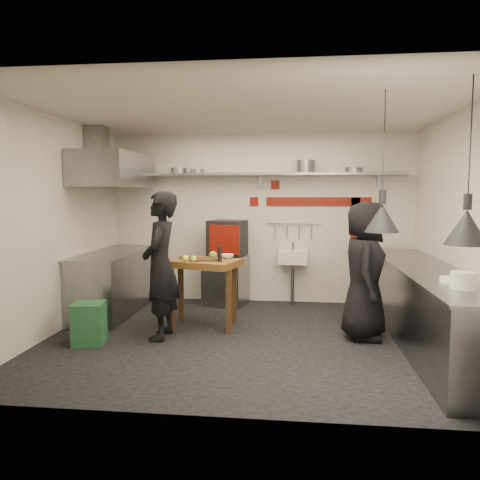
# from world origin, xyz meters

# --- Properties ---
(floor) EXTENTS (5.00, 5.00, 0.00)m
(floor) POSITION_xyz_m (0.00, 0.00, 0.00)
(floor) COLOR black
(floor) RESTS_ON ground
(ceiling) EXTENTS (5.00, 5.00, 0.00)m
(ceiling) POSITION_xyz_m (0.00, 0.00, 2.80)
(ceiling) COLOR beige
(ceiling) RESTS_ON floor
(wall_back) EXTENTS (5.00, 0.04, 2.80)m
(wall_back) POSITION_xyz_m (0.00, 2.10, 1.40)
(wall_back) COLOR silver
(wall_back) RESTS_ON floor
(wall_front) EXTENTS (5.00, 0.04, 2.80)m
(wall_front) POSITION_xyz_m (0.00, -2.10, 1.40)
(wall_front) COLOR silver
(wall_front) RESTS_ON floor
(wall_left) EXTENTS (0.04, 4.20, 2.80)m
(wall_left) POSITION_xyz_m (-2.50, 0.00, 1.40)
(wall_left) COLOR silver
(wall_left) RESTS_ON floor
(wall_right) EXTENTS (0.04, 4.20, 2.80)m
(wall_right) POSITION_xyz_m (2.50, 0.00, 1.40)
(wall_right) COLOR silver
(wall_right) RESTS_ON floor
(red_band_horiz) EXTENTS (1.70, 0.02, 0.14)m
(red_band_horiz) POSITION_xyz_m (0.95, 2.08, 1.68)
(red_band_horiz) COLOR maroon
(red_band_horiz) RESTS_ON wall_back
(red_band_vert) EXTENTS (0.14, 0.02, 1.10)m
(red_band_vert) POSITION_xyz_m (1.55, 2.08, 1.20)
(red_band_vert) COLOR maroon
(red_band_vert) RESTS_ON wall_back
(red_tile_a) EXTENTS (0.14, 0.02, 0.14)m
(red_tile_a) POSITION_xyz_m (0.25, 2.08, 1.95)
(red_tile_a) COLOR maroon
(red_tile_a) RESTS_ON wall_back
(red_tile_b) EXTENTS (0.14, 0.02, 0.14)m
(red_tile_b) POSITION_xyz_m (-0.10, 2.08, 1.68)
(red_tile_b) COLOR maroon
(red_tile_b) RESTS_ON wall_back
(back_shelf) EXTENTS (4.60, 0.34, 0.04)m
(back_shelf) POSITION_xyz_m (0.00, 1.92, 2.12)
(back_shelf) COLOR slate
(back_shelf) RESTS_ON wall_back
(shelf_bracket_left) EXTENTS (0.04, 0.06, 0.24)m
(shelf_bracket_left) POSITION_xyz_m (-1.90, 2.07, 2.02)
(shelf_bracket_left) COLOR slate
(shelf_bracket_left) RESTS_ON wall_back
(shelf_bracket_mid) EXTENTS (0.04, 0.06, 0.24)m
(shelf_bracket_mid) POSITION_xyz_m (0.00, 2.07, 2.02)
(shelf_bracket_mid) COLOR slate
(shelf_bracket_mid) RESTS_ON wall_back
(shelf_bracket_right) EXTENTS (0.04, 0.06, 0.24)m
(shelf_bracket_right) POSITION_xyz_m (1.90, 2.07, 2.02)
(shelf_bracket_right) COLOR slate
(shelf_bracket_right) RESTS_ON wall_back
(pan_far_left) EXTENTS (0.31, 0.31, 0.09)m
(pan_far_left) POSITION_xyz_m (-1.34, 1.92, 2.19)
(pan_far_left) COLOR slate
(pan_far_left) RESTS_ON back_shelf
(pan_mid_left) EXTENTS (0.27, 0.27, 0.07)m
(pan_mid_left) POSITION_xyz_m (-1.02, 1.92, 2.18)
(pan_mid_left) COLOR slate
(pan_mid_left) RESTS_ON back_shelf
(stock_pot) EXTENTS (0.39, 0.39, 0.20)m
(stock_pot) POSITION_xyz_m (0.74, 1.92, 2.24)
(stock_pot) COLOR slate
(stock_pot) RESTS_ON back_shelf
(pan_right) EXTENTS (0.29, 0.29, 0.08)m
(pan_right) POSITION_xyz_m (1.49, 1.92, 2.18)
(pan_right) COLOR slate
(pan_right) RESTS_ON back_shelf
(oven_stand) EXTENTS (0.74, 0.70, 0.80)m
(oven_stand) POSITION_xyz_m (-0.54, 1.77, 0.40)
(oven_stand) COLOR slate
(oven_stand) RESTS_ON floor
(combi_oven) EXTENTS (0.64, 0.61, 0.58)m
(combi_oven) POSITION_xyz_m (-0.51, 1.75, 1.09)
(combi_oven) COLOR black
(combi_oven) RESTS_ON oven_stand
(oven_door) EXTENTS (0.50, 0.14, 0.46)m
(oven_door) POSITION_xyz_m (-0.51, 1.48, 1.09)
(oven_door) COLOR maroon
(oven_door) RESTS_ON combi_oven
(oven_glass) EXTENTS (0.35, 0.09, 0.34)m
(oven_glass) POSITION_xyz_m (-0.52, 1.51, 1.09)
(oven_glass) COLOR black
(oven_glass) RESTS_ON oven_door
(hand_sink) EXTENTS (0.46, 0.34, 0.22)m
(hand_sink) POSITION_xyz_m (0.55, 1.92, 0.78)
(hand_sink) COLOR silver
(hand_sink) RESTS_ON wall_back
(sink_tap) EXTENTS (0.03, 0.03, 0.14)m
(sink_tap) POSITION_xyz_m (0.55, 1.92, 0.96)
(sink_tap) COLOR slate
(sink_tap) RESTS_ON hand_sink
(sink_drain) EXTENTS (0.06, 0.06, 0.66)m
(sink_drain) POSITION_xyz_m (0.55, 1.88, 0.34)
(sink_drain) COLOR slate
(sink_drain) RESTS_ON floor
(utensil_rail) EXTENTS (0.90, 0.02, 0.02)m
(utensil_rail) POSITION_xyz_m (0.55, 2.06, 1.32)
(utensil_rail) COLOR slate
(utensil_rail) RESTS_ON wall_back
(counter_right) EXTENTS (0.70, 3.80, 0.90)m
(counter_right) POSITION_xyz_m (2.15, 0.00, 0.45)
(counter_right) COLOR slate
(counter_right) RESTS_ON floor
(counter_right_top) EXTENTS (0.76, 3.90, 0.03)m
(counter_right_top) POSITION_xyz_m (2.15, 0.00, 0.92)
(counter_right_top) COLOR slate
(counter_right_top) RESTS_ON counter_right
(plate_stack) EXTENTS (0.30, 0.30, 0.15)m
(plate_stack) POSITION_xyz_m (2.12, -1.23, 1.01)
(plate_stack) COLOR silver
(plate_stack) RESTS_ON counter_right_top
(small_bowl_right) EXTENTS (0.25, 0.25, 0.05)m
(small_bowl_right) POSITION_xyz_m (2.10, -0.92, 0.96)
(small_bowl_right) COLOR silver
(small_bowl_right) RESTS_ON counter_right_top
(counter_left) EXTENTS (0.70, 1.90, 0.90)m
(counter_left) POSITION_xyz_m (-2.15, 1.05, 0.45)
(counter_left) COLOR slate
(counter_left) RESTS_ON floor
(counter_left_top) EXTENTS (0.76, 2.00, 0.03)m
(counter_left_top) POSITION_xyz_m (-2.15, 1.05, 0.92)
(counter_left_top) COLOR slate
(counter_left_top) RESTS_ON counter_left
(extractor_hood) EXTENTS (0.78, 1.60, 0.50)m
(extractor_hood) POSITION_xyz_m (-2.10, 1.05, 2.15)
(extractor_hood) COLOR slate
(extractor_hood) RESTS_ON ceiling
(hood_duct) EXTENTS (0.28, 0.28, 0.50)m
(hood_duct) POSITION_xyz_m (-2.35, 1.05, 2.55)
(hood_duct) COLOR slate
(hood_duct) RESTS_ON ceiling
(green_bin) EXTENTS (0.42, 0.42, 0.50)m
(green_bin) POSITION_xyz_m (-1.88, -0.43, 0.25)
(green_bin) COLOR #235933
(green_bin) RESTS_ON floor
(prep_table) EXTENTS (1.07, 0.88, 0.92)m
(prep_table) POSITION_xyz_m (-0.65, 0.45, 0.46)
(prep_table) COLOR brown
(prep_table) RESTS_ON floor
(cutting_board) EXTENTS (0.44, 0.37, 0.02)m
(cutting_board) POSITION_xyz_m (-0.63, 0.39, 0.93)
(cutting_board) COLOR #432B16
(cutting_board) RESTS_ON prep_table
(pepper_mill) EXTENTS (0.06, 0.06, 0.20)m
(pepper_mill) POSITION_xyz_m (-0.39, 0.28, 1.02)
(pepper_mill) COLOR black
(pepper_mill) RESTS_ON prep_table
(lemon_a) EXTENTS (0.10, 0.10, 0.09)m
(lemon_a) POSITION_xyz_m (-0.85, 0.28, 0.96)
(lemon_a) COLOR #F5FA1D
(lemon_a) RESTS_ON prep_table
(lemon_b) EXTENTS (0.09, 0.09, 0.08)m
(lemon_b) POSITION_xyz_m (-0.74, 0.25, 0.96)
(lemon_b) COLOR #F5FA1D
(lemon_b) RESTS_ON prep_table
(veg_ball) EXTENTS (0.13, 0.13, 0.11)m
(veg_ball) POSITION_xyz_m (-0.53, 0.56, 0.97)
(veg_ball) COLOR olive
(veg_ball) RESTS_ON prep_table
(steel_tray) EXTENTS (0.17, 0.12, 0.03)m
(steel_tray) POSITION_xyz_m (-0.92, 0.56, 0.94)
(steel_tray) COLOR slate
(steel_tray) RESTS_ON prep_table
(bowl) EXTENTS (0.19, 0.19, 0.06)m
(bowl) POSITION_xyz_m (-0.35, 0.62, 0.95)
(bowl) COLOR silver
(bowl) RESTS_ON prep_table
(heat_lamp_near) EXTENTS (0.37, 0.37, 1.38)m
(heat_lamp_near) POSITION_xyz_m (1.42, -0.94, 2.11)
(heat_lamp_near) COLOR black
(heat_lamp_near) RESTS_ON ceiling
(heat_lamp_far) EXTENTS (0.45, 0.45, 1.44)m
(heat_lamp_far) POSITION_xyz_m (2.05, -1.44, 2.08)
(heat_lamp_far) COLOR black
(heat_lamp_far) RESTS_ON ceiling
(chef_left) EXTENTS (0.45, 0.68, 1.83)m
(chef_left) POSITION_xyz_m (-1.08, -0.10, 0.92)
(chef_left) COLOR black
(chef_left) RESTS_ON floor
(chef_right) EXTENTS (0.64, 0.89, 1.71)m
(chef_right) POSITION_xyz_m (1.44, 0.18, 0.86)
(chef_right) COLOR black
(chef_right) RESTS_ON floor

